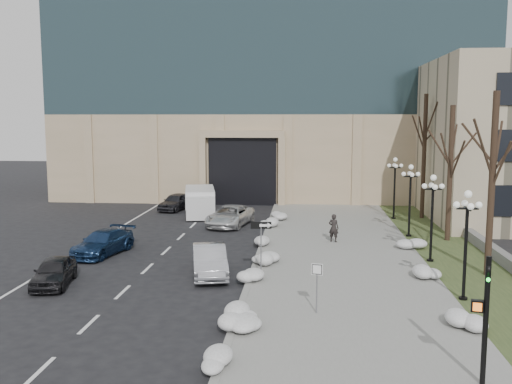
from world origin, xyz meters
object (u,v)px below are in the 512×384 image
car_a (54,272)px  box_truck (200,202)px  pedestrian (334,228)px  lamppost_d (395,180)px  traffic_signal (484,324)px  lamppost_a (466,230)px  car_e (176,202)px  lamppost_c (410,191)px  car_d (230,216)px  car_b (210,261)px  keep_sign (317,278)px  lamppost_b (432,206)px  one_way_sign (265,232)px  car_c (103,243)px

car_a → box_truck: 20.02m
pedestrian → lamppost_d: 10.26m
traffic_signal → lamppost_a: (1.61, 7.95, 1.14)m
car_e → lamppost_a: size_ratio=0.88×
car_a → lamppost_a: 18.48m
box_truck → lamppost_c: 17.03m
car_a → box_truck: box_truck is taller
pedestrian → box_truck: bearing=-23.2°
car_e → lamppost_d: 17.99m
car_a → car_d: 16.47m
car_b → pedestrian: bearing=37.7°
traffic_signal → car_e: bearing=130.5°
pedestrian → car_e: bearing=-22.4°
keep_sign → lamppost_d: lamppost_d is taller
car_e → car_d: bearing=-36.2°
pedestrian → lamppost_c: size_ratio=0.37×
car_a → keep_sign: size_ratio=1.82×
car_a → car_e: bearing=77.9°
lamppost_d → box_truck: bearing=176.1°
car_a → lamppost_d: lamppost_d is taller
lamppost_a → lamppost_b: same height
pedestrian → box_truck: size_ratio=0.26×
car_b → lamppost_b: lamppost_b is taller
pedestrian → keep_sign: 13.15m
car_a → car_b: 7.28m
car_b → lamppost_d: (11.38, 16.47, 2.32)m
car_b → car_d: bearing=80.6°
pedestrian → keep_sign: bearing=105.1°
car_b → keep_sign: keep_sign is taller
lamppost_d → one_way_sign: bearing=-117.3°
keep_sign → lamppost_d: size_ratio=0.44×
car_e → keep_sign: (11.34, -24.88, 0.84)m
car_b → keep_sign: 7.47m
box_truck → traffic_signal: traffic_signal is taller
car_e → lamppost_c: bearing=-14.6°
car_a → pedestrian: (13.35, 9.99, 0.34)m
lamppost_a → car_e: bearing=127.9°
car_c → car_b: bearing=-16.2°
lamppost_c → car_e: bearing=151.4°
one_way_sign → lamppost_c: (8.64, 10.27, 0.77)m
lamppost_d → car_e: bearing=170.1°
car_d → lamppost_b: (12.10, -9.53, 2.35)m
traffic_signal → lamppost_d: 27.52m
car_a → traffic_signal: bearing=-37.8°
traffic_signal → lamppost_d: lamppost_d is taller
car_a → keep_sign: (12.08, -3.09, 0.90)m
traffic_signal → lamppost_d: bearing=99.6°
lamppost_d → car_a: bearing=-134.3°
box_truck → lamppost_a: bearing=-65.0°
car_e → one_way_sign: (8.93, -19.84, 1.59)m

